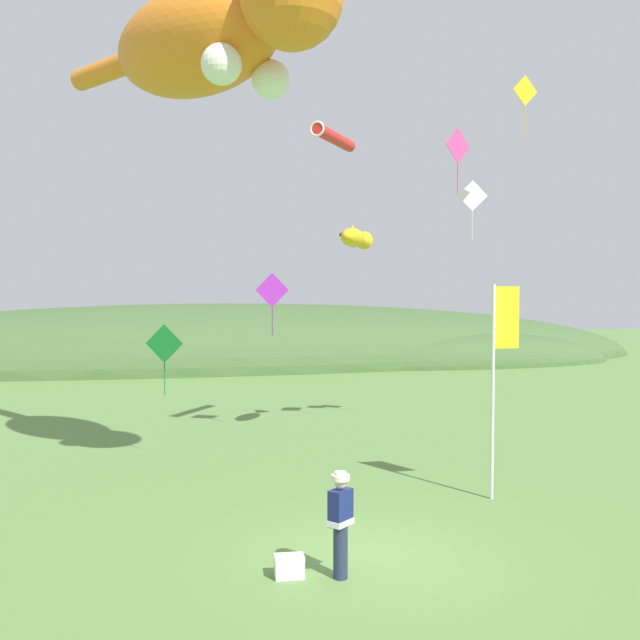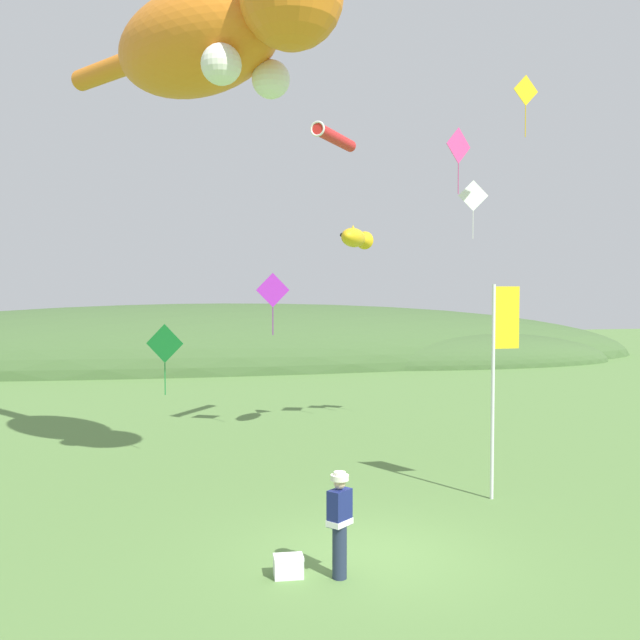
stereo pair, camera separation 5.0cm
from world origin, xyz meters
name	(u,v)px [view 2 (the right image)]	position (x,y,z in m)	size (l,w,h in m)	color
ground_plane	(369,556)	(0.00, 0.00, 0.00)	(120.00, 120.00, 0.00)	#5B8442
distant_hill_ridge	(238,363)	(1.12, 33.15, 0.00)	(58.34, 14.88, 7.53)	#426033
festival_attendant	(340,521)	(-0.74, -0.82, 0.95)	(0.49, 0.47, 1.77)	#232D47
kite_spool	(293,566)	(-1.44, -0.39, 0.10)	(0.15, 0.20, 0.20)	olive
picnic_cooler	(288,566)	(-1.56, -0.59, 0.18)	(0.51, 0.36, 0.36)	white
festival_banner_pole	(499,359)	(3.84, 2.70, 3.18)	(0.66, 0.08, 4.86)	silver
kite_giant_cat	(214,37)	(-2.33, 4.63, 10.50)	(6.15, 8.00, 2.85)	orange
kite_fish_windsock	(356,238)	(2.28, 9.22, 6.31)	(1.63, 2.19, 0.67)	gold
kite_tube_streamer	(334,138)	(1.42, 8.45, 9.17)	(1.86, 2.41, 0.44)	red
kite_diamond_gold	(526,91)	(6.86, 7.20, 10.50)	(0.87, 0.19, 1.79)	yellow
kite_diamond_violet	(273,291)	(-0.07, 10.69, 4.68)	(1.11, 0.13, 2.01)	purple
kite_diamond_pink	(459,146)	(5.18, 8.12, 9.02)	(0.98, 0.49, 1.98)	#E53F8C
kite_diamond_white	(473,196)	(6.27, 9.44, 7.72)	(0.98, 0.16, 1.89)	white
kite_diamond_green	(165,344)	(-3.49, 8.17, 3.21)	(1.01, 0.43, 1.98)	green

